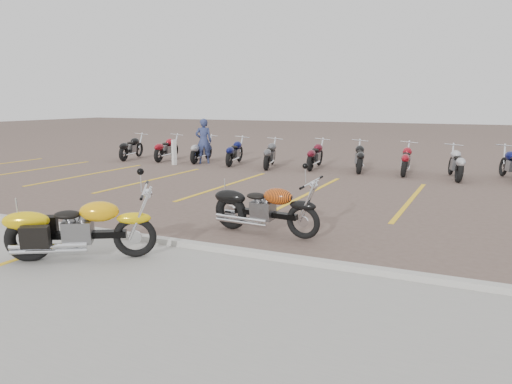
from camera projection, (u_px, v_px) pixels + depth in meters
ground at (248, 224)px, 10.40m from camera, size 100.00×100.00×0.00m
concrete_apron at (94, 301)px, 6.39m from camera, size 60.00×5.00×0.01m
curb at (197, 246)px, 8.61m from camera, size 60.00×0.18×0.12m
parking_stripes at (311, 192)px, 13.96m from camera, size 38.00×5.50×0.01m
yellow_cruiser at (78, 231)px, 7.96m from camera, size 2.10×1.36×0.98m
flame_cruiser at (263, 210)px, 9.55m from camera, size 2.27×0.42×0.94m
person_a at (204, 141)px, 20.22m from camera, size 0.79×0.73×1.82m
bollard at (174, 152)px, 19.87m from camera, size 0.20×0.20×1.00m
bg_bike_row at (380, 158)px, 17.50m from camera, size 22.43×2.08×1.10m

